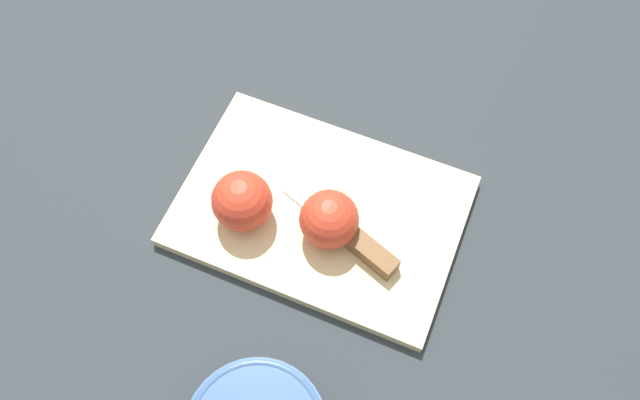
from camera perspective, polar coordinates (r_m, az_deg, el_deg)
name	(u,v)px	position (r m, az deg, el deg)	size (l,w,h in m)	color
ground_plane	(320,214)	(0.75, 0.00, -1.24)	(4.00, 4.00, 0.00)	#282D33
cutting_board	(320,211)	(0.74, 0.00, -0.97)	(0.36, 0.27, 0.02)	#D1B789
apple_half_left	(242,201)	(0.71, -7.16, -0.11)	(0.07, 0.07, 0.07)	red
apple_half_right	(329,219)	(0.69, 0.82, -1.76)	(0.07, 0.07, 0.07)	red
knife	(365,248)	(0.71, 4.11, -4.42)	(0.17, 0.05, 0.02)	silver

